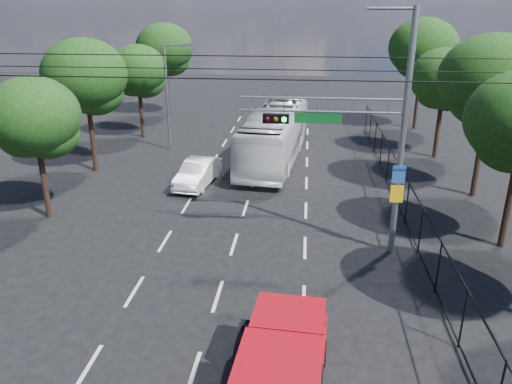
# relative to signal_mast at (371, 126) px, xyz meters

# --- Properties ---
(ground) EXTENTS (120.00, 120.00, 0.00)m
(ground) POSITION_rel_signal_mast_xyz_m (-5.28, -7.99, -5.24)
(ground) COLOR black
(ground) RESTS_ON ground
(lane_markings) EXTENTS (6.12, 38.00, 0.01)m
(lane_markings) POSITION_rel_signal_mast_xyz_m (-5.28, 6.01, -5.24)
(lane_markings) COLOR beige
(lane_markings) RESTS_ON ground
(signal_mast) EXTENTS (6.43, 0.39, 9.50)m
(signal_mast) POSITION_rel_signal_mast_xyz_m (0.00, 0.00, 0.00)
(signal_mast) COLOR slate
(signal_mast) RESTS_ON ground
(streetlight_left) EXTENTS (2.09, 0.22, 7.08)m
(streetlight_left) POSITION_rel_signal_mast_xyz_m (-11.62, 14.01, -1.30)
(streetlight_left) COLOR slate
(streetlight_left) RESTS_ON ground
(utility_wires) EXTENTS (22.00, 5.04, 0.74)m
(utility_wires) POSITION_rel_signal_mast_xyz_m (-5.28, 0.84, 1.99)
(utility_wires) COLOR black
(utility_wires) RESTS_ON ground
(fence_right) EXTENTS (0.06, 34.03, 2.00)m
(fence_right) POSITION_rel_signal_mast_xyz_m (2.32, 4.18, -4.21)
(fence_right) COLOR black
(fence_right) RESTS_ON ground
(tree_right_c) EXTENTS (5.10, 5.10, 8.29)m
(tree_right_c) POSITION_rel_signal_mast_xyz_m (6.53, 7.03, 0.49)
(tree_right_c) COLOR black
(tree_right_c) RESTS_ON ground
(tree_right_d) EXTENTS (4.32, 4.32, 7.02)m
(tree_right_d) POSITION_rel_signal_mast_xyz_m (6.13, 14.03, -0.39)
(tree_right_d) COLOR black
(tree_right_d) RESTS_ON ground
(tree_right_e) EXTENTS (5.28, 5.28, 8.58)m
(tree_right_e) POSITION_rel_signal_mast_xyz_m (6.33, 22.03, 0.69)
(tree_right_e) COLOR black
(tree_right_e) RESTS_ON ground
(tree_left_b) EXTENTS (4.08, 4.08, 6.63)m
(tree_left_b) POSITION_rel_signal_mast_xyz_m (-14.47, 2.03, -0.66)
(tree_left_b) COLOR black
(tree_left_b) RESTS_ON ground
(tree_left_c) EXTENTS (4.80, 4.80, 7.80)m
(tree_left_c) POSITION_rel_signal_mast_xyz_m (-15.07, 9.03, 0.15)
(tree_left_c) COLOR black
(tree_left_c) RESTS_ON ground
(tree_left_d) EXTENTS (4.20, 4.20, 6.83)m
(tree_left_d) POSITION_rel_signal_mast_xyz_m (-14.67, 17.03, -0.52)
(tree_left_d) COLOR black
(tree_left_d) RESTS_ON ground
(tree_left_e) EXTENTS (4.92, 4.92, 7.99)m
(tree_left_e) POSITION_rel_signal_mast_xyz_m (-14.87, 25.03, 0.29)
(tree_left_e) COLOR black
(tree_left_e) RESTS_ON ground
(red_pickup) EXTENTS (2.39, 5.63, 2.05)m
(red_pickup) POSITION_rel_signal_mast_xyz_m (-2.79, -8.78, -4.15)
(red_pickup) COLOR black
(red_pickup) RESTS_ON ground
(navy_hatchback) EXTENTS (1.95, 4.41, 1.48)m
(navy_hatchback) POSITION_rel_signal_mast_xyz_m (-3.28, -8.82, -4.50)
(navy_hatchback) COLOR black
(navy_hatchback) RESTS_ON ground
(white_bus) EXTENTS (4.01, 12.27, 3.36)m
(white_bus) POSITION_rel_signal_mast_xyz_m (-4.38, 12.13, -3.56)
(white_bus) COLOR silver
(white_bus) RESTS_ON ground
(white_van) EXTENTS (2.07, 4.47, 1.42)m
(white_van) POSITION_rel_signal_mast_xyz_m (-8.34, 7.09, -4.53)
(white_van) COLOR white
(white_van) RESTS_ON ground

